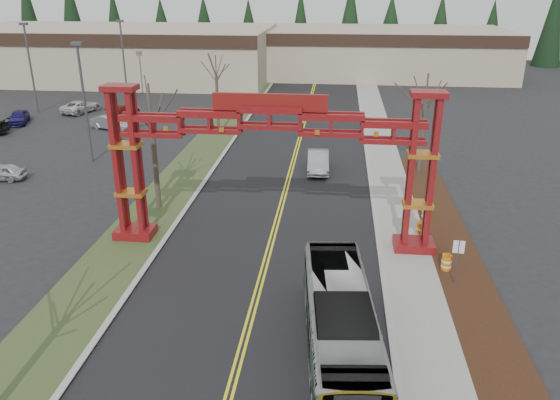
# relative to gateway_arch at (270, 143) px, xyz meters

# --- Properties ---
(road) EXTENTS (12.00, 110.00, 0.02)m
(road) POSITION_rel_gateway_arch_xyz_m (-0.00, 7.00, -5.97)
(road) COLOR black
(road) RESTS_ON ground
(lane_line_left) EXTENTS (0.12, 100.00, 0.01)m
(lane_line_left) POSITION_rel_gateway_arch_xyz_m (-0.12, 7.00, -5.96)
(lane_line_left) COLOR yellow
(lane_line_left) RESTS_ON road
(lane_line_right) EXTENTS (0.12, 100.00, 0.01)m
(lane_line_right) POSITION_rel_gateway_arch_xyz_m (0.12, 7.00, -5.96)
(lane_line_right) COLOR yellow
(lane_line_right) RESTS_ON road
(curb_right) EXTENTS (0.30, 110.00, 0.15)m
(curb_right) POSITION_rel_gateway_arch_xyz_m (6.15, 7.00, -5.91)
(curb_right) COLOR #A6A7A1
(curb_right) RESTS_ON ground
(sidewalk_right) EXTENTS (2.60, 110.00, 0.14)m
(sidewalk_right) POSITION_rel_gateway_arch_xyz_m (7.60, 7.00, -5.91)
(sidewalk_right) COLOR gray
(sidewalk_right) RESTS_ON ground
(landscape_strip) EXTENTS (2.60, 50.00, 0.12)m
(landscape_strip) POSITION_rel_gateway_arch_xyz_m (10.20, -8.00, -5.92)
(landscape_strip) COLOR black
(landscape_strip) RESTS_ON ground
(grass_median) EXTENTS (4.00, 110.00, 0.08)m
(grass_median) POSITION_rel_gateway_arch_xyz_m (-8.00, 7.00, -5.94)
(grass_median) COLOR #384D26
(grass_median) RESTS_ON ground
(curb_left) EXTENTS (0.30, 110.00, 0.15)m
(curb_left) POSITION_rel_gateway_arch_xyz_m (-6.15, 7.00, -5.91)
(curb_left) COLOR #A6A7A1
(curb_left) RESTS_ON ground
(gateway_arch) EXTENTS (18.20, 1.60, 8.90)m
(gateway_arch) POSITION_rel_gateway_arch_xyz_m (0.00, 0.00, 0.00)
(gateway_arch) COLOR #620D0C
(gateway_arch) RESTS_ON ground
(retail_building_west) EXTENTS (46.00, 22.30, 7.50)m
(retail_building_west) POSITION_rel_gateway_arch_xyz_m (-30.00, 53.96, -2.22)
(retail_building_west) COLOR tan
(retail_building_west) RESTS_ON ground
(retail_building_east) EXTENTS (38.00, 20.30, 7.00)m
(retail_building_east) POSITION_rel_gateway_arch_xyz_m (10.00, 61.95, -2.47)
(retail_building_east) COLOR tan
(retail_building_east) RESTS_ON ground
(conifer_treeline) EXTENTS (116.10, 5.60, 13.00)m
(conifer_treeline) POSITION_rel_gateway_arch_xyz_m (0.25, 74.00, 0.50)
(conifer_treeline) COLOR black
(conifer_treeline) RESTS_ON ground
(transit_bus) EXTENTS (3.48, 10.78, 2.95)m
(transit_bus) POSITION_rel_gateway_arch_xyz_m (3.95, -9.85, -4.51)
(transit_bus) COLOR #A8ABB0
(transit_bus) RESTS_ON ground
(silver_sedan) EXTENTS (1.86, 4.75, 1.54)m
(silver_sedan) POSITION_rel_gateway_arch_xyz_m (2.12, 13.17, -5.21)
(silver_sedan) COLOR #A5A8AD
(silver_sedan) RESTS_ON ground
(parked_car_near_a) EXTENTS (3.72, 1.72, 1.23)m
(parked_car_near_a) POSITION_rel_gateway_arch_xyz_m (-21.49, 8.49, -5.37)
(parked_car_near_a) COLOR silver
(parked_car_near_a) RESTS_ON ground
(parked_car_mid_a) EXTENTS (2.94, 4.68, 1.27)m
(parked_car_mid_a) POSITION_rel_gateway_arch_xyz_m (-20.02, 29.40, -5.35)
(parked_car_mid_a) COLOR maroon
(parked_car_mid_a) RESTS_ON ground
(parked_car_mid_b) EXTENTS (2.95, 4.44, 1.40)m
(parked_car_mid_b) POSITION_rel_gateway_arch_xyz_m (-29.75, 25.14, -5.28)
(parked_car_mid_b) COLOR navy
(parked_car_mid_b) RESTS_ON ground
(parked_car_far_a) EXTENTS (4.52, 2.76, 1.41)m
(parked_car_far_a) POSITION_rel_gateway_arch_xyz_m (-19.17, 23.86, -5.28)
(parked_car_far_a) COLOR #9A9EA1
(parked_car_far_a) RESTS_ON ground
(parked_car_far_b) EXTENTS (3.56, 5.34, 1.36)m
(parked_car_far_b) POSITION_rel_gateway_arch_xyz_m (-25.56, 30.81, -5.30)
(parked_car_far_b) COLOR silver
(parked_car_far_b) RESTS_ON ground
(bare_tree_median_mid) EXTENTS (3.34, 3.34, 8.22)m
(bare_tree_median_mid) POSITION_rel_gateway_arch_xyz_m (-8.00, 4.42, -0.01)
(bare_tree_median_mid) COLOR #382D26
(bare_tree_median_mid) RESTS_ON ground
(bare_tree_median_far) EXTENTS (2.95, 2.95, 7.57)m
(bare_tree_median_far) POSITION_rel_gateway_arch_xyz_m (-8.00, 23.17, -0.41)
(bare_tree_median_far) COLOR #382D26
(bare_tree_median_far) RESTS_ON ground
(bare_tree_right_far) EXTENTS (3.36, 3.36, 7.69)m
(bare_tree_right_far) POSITION_rel_gateway_arch_xyz_m (10.00, 13.58, -0.54)
(bare_tree_right_far) COLOR #382D26
(bare_tree_right_far) RESTS_ON ground
(light_pole_near) EXTENTS (0.84, 0.42, 9.63)m
(light_pole_near) POSITION_rel_gateway_arch_xyz_m (-16.61, 13.48, -0.41)
(light_pole_near) COLOR #3F3F44
(light_pole_near) RESTS_ON ground
(light_pole_mid) EXTENTS (0.85, 0.42, 9.80)m
(light_pole_mid) POSITION_rel_gateway_arch_xyz_m (-30.40, 30.13, -0.32)
(light_pole_mid) COLOR #3F3F44
(light_pole_mid) RESTS_ON ground
(light_pole_far) EXTENTS (0.84, 0.42, 9.66)m
(light_pole_far) POSITION_rel_gateway_arch_xyz_m (-22.52, 37.30, -0.39)
(light_pole_far) COLOR #3F3F44
(light_pole_far) RESTS_ON ground
(street_sign) EXTENTS (0.55, 0.09, 2.40)m
(street_sign) POSITION_rel_gateway_arch_xyz_m (9.58, -3.50, -4.26)
(street_sign) COLOR #3F3F44
(street_sign) RESTS_ON ground
(barrel_south) EXTENTS (0.52, 0.52, 0.96)m
(barrel_south) POSITION_rel_gateway_arch_xyz_m (9.39, -2.22, -5.50)
(barrel_south) COLOR orange
(barrel_south) RESTS_ON ground
(barrel_mid) EXTENTS (0.58, 0.58, 1.07)m
(barrel_mid) POSITION_rel_gateway_arch_xyz_m (8.58, 1.48, -5.45)
(barrel_mid) COLOR orange
(barrel_mid) RESTS_ON ground
(barrel_north) EXTENTS (0.52, 0.52, 0.96)m
(barrel_north) POSITION_rel_gateway_arch_xyz_m (9.25, 4.29, -5.50)
(barrel_north) COLOR orange
(barrel_north) RESTS_ON ground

